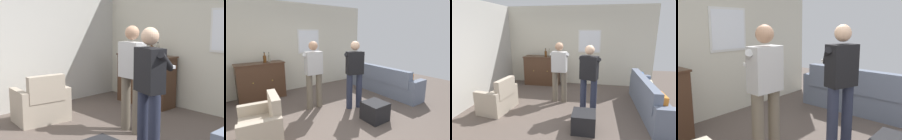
# 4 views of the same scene
# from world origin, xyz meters

# --- Properties ---
(wall_back_with_window) EXTENTS (5.20, 0.15, 2.80)m
(wall_back_with_window) POSITION_xyz_m (0.01, 2.66, 1.40)
(wall_back_with_window) COLOR beige
(wall_back_with_window) RESTS_ON ground
(wall_side_left) EXTENTS (0.12, 5.20, 2.80)m
(wall_side_left) POSITION_xyz_m (-2.66, 0.00, 1.40)
(wall_side_left) COLOR beige
(wall_side_left) RESTS_ON ground
(armchair) EXTENTS (0.75, 0.96, 0.85)m
(armchair) POSITION_xyz_m (-1.75, 0.09, 0.29)
(armchair) COLOR #B2A38E
(armchair) RESTS_ON ground
(sideboard_cabinet) EXTENTS (1.29, 0.49, 1.04)m
(sideboard_cabinet) POSITION_xyz_m (-1.27, 2.30, 0.52)
(sideboard_cabinet) COLOR #472D1E
(sideboard_cabinet) RESTS_ON ground
(bottle_wine_green) EXTENTS (0.06, 0.06, 0.28)m
(bottle_wine_green) POSITION_xyz_m (-0.99, 2.33, 1.15)
(bottle_wine_green) COLOR gray
(bottle_wine_green) RESTS_ON sideboard_cabinet
(bottle_liquor_amber) EXTENTS (0.08, 0.08, 0.30)m
(bottle_liquor_amber) POSITION_xyz_m (-1.12, 2.30, 1.15)
(bottle_liquor_amber) COLOR #593314
(bottle_liquor_amber) RESTS_ON sideboard_cabinet
(person_standing_left) EXTENTS (0.56, 0.49, 1.68)m
(person_standing_left) POSITION_xyz_m (-0.33, 0.88, 0.94)
(person_standing_left) COLOR #6B6051
(person_standing_left) RESTS_ON ground
(person_standing_right) EXTENTS (0.53, 0.52, 1.68)m
(person_standing_right) POSITION_xyz_m (0.50, 0.31, 0.94)
(person_standing_right) COLOR #282D42
(person_standing_right) RESTS_ON ground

